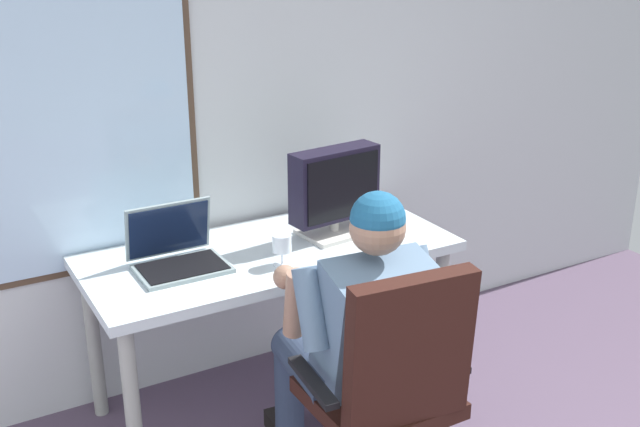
{
  "coord_description": "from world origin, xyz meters",
  "views": [
    {
      "loc": [
        -1.27,
        -0.54,
        2.03
      ],
      "look_at": [
        0.06,
        1.79,
        1.03
      ],
      "focal_mm": 43.22,
      "sensor_mm": 36.0,
      "label": 1
    }
  ],
  "objects_px": {
    "crt_monitor": "(335,188)",
    "wine_glass": "(282,245)",
    "desk": "(270,267)",
    "laptop": "(176,250)",
    "office_chair": "(393,381)",
    "person_seated": "(358,331)"
  },
  "relations": [
    {
      "from": "crt_monitor",
      "to": "wine_glass",
      "type": "bearing_deg",
      "value": -152.82
    },
    {
      "from": "crt_monitor",
      "to": "wine_glass",
      "type": "distance_m",
      "value": 0.42
    },
    {
      "from": "desk",
      "to": "laptop",
      "type": "distance_m",
      "value": 0.43
    },
    {
      "from": "office_chair",
      "to": "crt_monitor",
      "type": "height_order",
      "value": "crt_monitor"
    },
    {
      "from": "laptop",
      "to": "wine_glass",
      "type": "bearing_deg",
      "value": -29.71
    },
    {
      "from": "crt_monitor",
      "to": "wine_glass",
      "type": "relative_size",
      "value": 3.21
    },
    {
      "from": "person_seated",
      "to": "crt_monitor",
      "type": "bearing_deg",
      "value": 66.13
    },
    {
      "from": "desk",
      "to": "office_chair",
      "type": "xyz_separation_m",
      "value": [
        0.02,
        -0.9,
        -0.07
      ]
    },
    {
      "from": "crt_monitor",
      "to": "laptop",
      "type": "xyz_separation_m",
      "value": [
        -0.73,
        0.03,
        -0.15
      ]
    },
    {
      "from": "person_seated",
      "to": "laptop",
      "type": "height_order",
      "value": "person_seated"
    },
    {
      "from": "laptop",
      "to": "crt_monitor",
      "type": "bearing_deg",
      "value": -2.23
    },
    {
      "from": "crt_monitor",
      "to": "laptop",
      "type": "bearing_deg",
      "value": 177.77
    },
    {
      "from": "office_chair",
      "to": "laptop",
      "type": "relative_size",
      "value": 2.87
    },
    {
      "from": "desk",
      "to": "wine_glass",
      "type": "distance_m",
      "value": 0.25
    },
    {
      "from": "desk",
      "to": "crt_monitor",
      "type": "distance_m",
      "value": 0.45
    },
    {
      "from": "desk",
      "to": "office_chair",
      "type": "height_order",
      "value": "office_chair"
    },
    {
      "from": "crt_monitor",
      "to": "desk",
      "type": "bearing_deg",
      "value": -178.76
    },
    {
      "from": "office_chair",
      "to": "laptop",
      "type": "height_order",
      "value": "office_chair"
    },
    {
      "from": "crt_monitor",
      "to": "person_seated",
      "type": "bearing_deg",
      "value": -113.87
    },
    {
      "from": "wine_glass",
      "to": "desk",
      "type": "bearing_deg",
      "value": 80.06
    },
    {
      "from": "person_seated",
      "to": "laptop",
      "type": "relative_size",
      "value": 3.44
    },
    {
      "from": "desk",
      "to": "laptop",
      "type": "relative_size",
      "value": 4.41
    }
  ]
}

